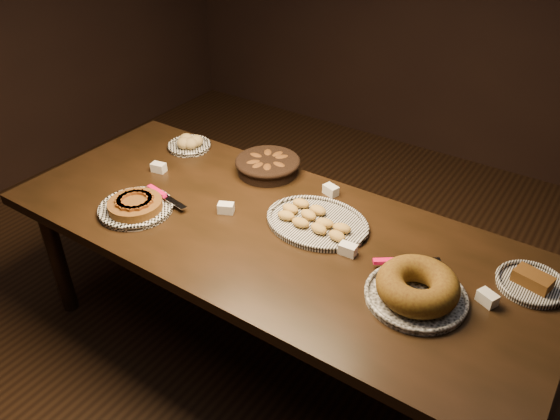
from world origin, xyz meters
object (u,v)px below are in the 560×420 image
Objects in this scene: buffet_table at (270,241)px; apple_tart_plate at (136,206)px; bundt_cake_plate at (417,288)px; madeleine_platter at (316,221)px.

buffet_table is 6.56× the size of apple_tart_plate.
apple_tart_plate is at bearing 175.62° from bundt_cake_plate.
madeleine_platter is at bearing 148.37° from bundt_cake_plate.
madeleine_platter is 0.57m from bundt_cake_plate.
bundt_cake_plate is at bearing 8.82° from apple_tart_plate.
bundt_cake_plate reaches higher than apple_tart_plate.
apple_tart_plate reaches higher than buffet_table.
buffet_table is at bearing 23.30° from apple_tart_plate.
apple_tart_plate is at bearing -157.95° from buffet_table.
buffet_table is 0.22m from madeleine_platter.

